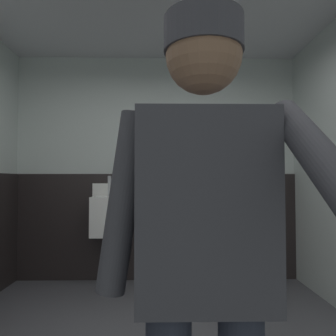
# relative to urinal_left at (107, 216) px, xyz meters

# --- Properties ---
(wall_back) EXTENTS (3.97, 0.12, 2.70)m
(wall_back) POSITION_rel_urinal_left_xyz_m (0.56, 0.22, 0.57)
(wall_back) COLOR silver
(wall_back) RESTS_ON ground_plane
(wainscot_band_back) EXTENTS (3.37, 0.03, 1.26)m
(wainscot_band_back) POSITION_rel_urinal_left_xyz_m (0.56, 0.14, -0.15)
(wainscot_band_back) COLOR black
(wainscot_band_back) RESTS_ON ground_plane
(downlight_far) EXTENTS (0.14, 0.14, 0.03)m
(downlight_far) POSITION_rel_urinal_left_xyz_m (1.08, -1.13, 1.91)
(downlight_far) COLOR white
(urinal_left) EXTENTS (0.40, 0.34, 1.24)m
(urinal_left) POSITION_rel_urinal_left_xyz_m (0.00, 0.00, 0.00)
(urinal_left) COLOR white
(urinal_left) RESTS_ON ground_plane
(urinal_middle) EXTENTS (0.40, 0.34, 1.24)m
(urinal_middle) POSITION_rel_urinal_left_xyz_m (0.75, 0.00, 0.00)
(urinal_middle) COLOR white
(urinal_middle) RESTS_ON ground_plane
(privacy_divider_panel) EXTENTS (0.04, 0.40, 0.90)m
(privacy_divider_panel) POSITION_rel_urinal_left_xyz_m (0.37, -0.07, 0.17)
(privacy_divider_panel) COLOR #4C4C51
(person) EXTENTS (0.63, 0.60, 1.70)m
(person) POSITION_rel_urinal_left_xyz_m (0.77, -2.74, 0.23)
(person) COLOR #2D3342
(person) RESTS_ON ground_plane
(soap_dispenser) EXTENTS (0.10, 0.07, 0.18)m
(soap_dispenser) POSITION_rel_urinal_left_xyz_m (1.20, 0.12, 0.67)
(soap_dispenser) COLOR silver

